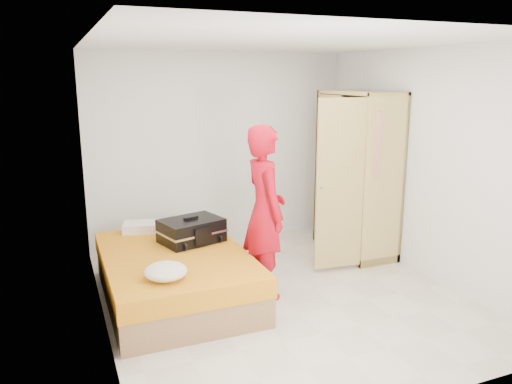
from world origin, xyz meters
name	(u,v)px	position (x,y,z in m)	size (l,w,h in m)	color
room	(282,176)	(0.00, 0.00, 1.30)	(4.00, 4.02, 2.60)	beige
bed	(175,275)	(-1.05, 0.36, 0.25)	(1.42, 2.02, 0.50)	#A06A48
wardrobe	(355,178)	(1.45, 0.86, 1.00)	(1.17, 1.20, 2.10)	#E1C26D
person	(265,212)	(-0.14, 0.12, 0.91)	(0.66, 0.43, 1.81)	#B40B1A
suitcase	(192,231)	(-0.79, 0.64, 0.63)	(0.76, 0.64, 0.29)	black
round_cushion	(166,271)	(-1.28, -0.29, 0.57)	(0.39, 0.39, 0.15)	silver
pillow	(148,227)	(-1.16, 1.21, 0.55)	(0.58, 0.29, 0.10)	silver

